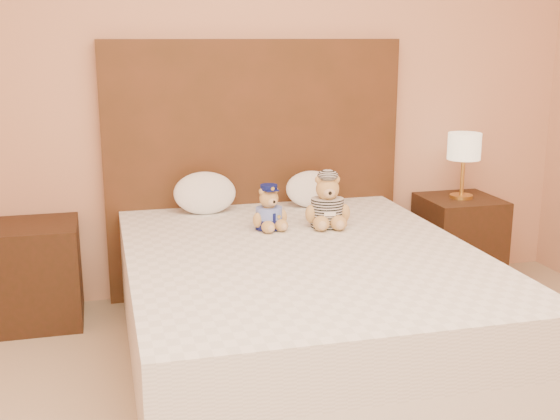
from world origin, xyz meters
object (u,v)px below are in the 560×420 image
Objects in this scene: lamp at (464,150)px; pillow_left at (205,191)px; teddy_prisoner at (327,201)px; nightstand_left at (37,274)px; bed at (302,306)px; pillow_right at (312,187)px; nightstand_right at (458,241)px; teddy_police at (269,207)px.

lamp is 1.14× the size of pillow_left.
nightstand_left is at bearing 171.88° from teddy_prisoner.
pillow_right is (0.30, 0.83, 0.39)m from bed.
nightstand_right is 1.03m from pillow_right.
lamp is 1.59m from pillow_left.
nightstand_left is at bearing 180.00° from lamp.
teddy_prisoner is (-1.01, -0.43, -0.16)m from lamp.
lamp reaches higher than pillow_left.
teddy_prisoner reaches higher than nightstand_right.
teddy_prisoner is at bearing -157.00° from lamp.
bed and nightstand_left have the same top height.
teddy_police is at bearing -18.76° from nightstand_left.
nightstand_right is 2.38× the size of teddy_police.
pillow_left is at bearing 111.55° from bed.
pillow_left is (0.92, 0.03, 0.40)m from nightstand_left.
teddy_prisoner reaches higher than nightstand_left.
bed is 3.64× the size of nightstand_left.
teddy_police reaches higher than bed.
teddy_prisoner is at bearing -38.77° from pillow_left.
pillow_left reaches higher than pillow_right.
bed is 1.48m from nightstand_left.
bed is 0.96m from pillow_right.
pillow_left is 1.12× the size of pillow_right.
pillow_right is (0.36, 0.43, -0.00)m from teddy_police.
nightstand_right is at bearing 4.38° from teddy_police.
teddy_police is 0.83× the size of teddy_prisoner.
nightstand_right is 1.57× the size of pillow_left.
nightstand_right is at bearing -1.81° from pillow_right.
bed is 3.64× the size of nightstand_right.
pillow_right reaches higher than bed.
lamp is at bearing 0.00° from nightstand_left.
lamp is 1.39m from teddy_police.
pillow_left is at bearing 178.91° from nightstand_right.
pillow_left is (-1.58, 0.03, -0.17)m from lamp.
pillow_left reaches higher than nightstand_right.
nightstand_right is at bearing -1.09° from pillow_left.
nightstand_right is 0.57m from lamp.
teddy_police is (1.19, -0.40, 0.39)m from nightstand_left.
teddy_prisoner reaches higher than pillow_left.
pillow_right is at bearing 178.19° from lamp.
nightstand_left is at bearing 147.38° from bed.
lamp is at bearing 32.62° from bed.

